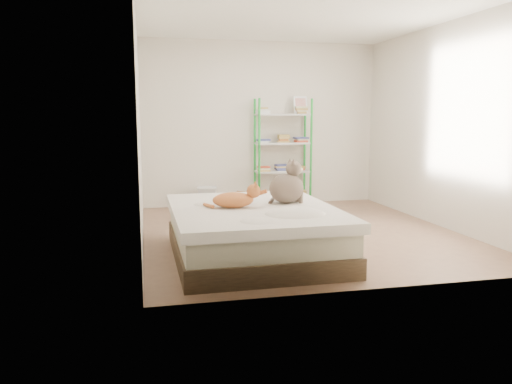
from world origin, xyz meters
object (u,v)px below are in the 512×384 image
object	(u,v)px
bed	(253,232)
grey_cat	(287,182)
cardboard_box	(260,204)
white_bin	(207,198)
orange_cat	(233,198)
shelf_unit	(283,154)

from	to	relation	value
bed	grey_cat	bearing A→B (deg)	18.51
cardboard_box	white_bin	bearing A→B (deg)	161.71
orange_cat	cardboard_box	distance (m)	2.17
orange_cat	shelf_unit	size ratio (longest dim) A/B	0.28
orange_cat	white_bin	xyz separation A→B (m)	(0.08, 2.76, -0.44)
bed	shelf_unit	xyz separation A→B (m)	(1.10, 2.79, 0.57)
orange_cat	shelf_unit	distance (m)	3.09
grey_cat	white_bin	world-z (taller)	grey_cat
orange_cat	white_bin	size ratio (longest dim) A/B	1.44
orange_cat	white_bin	distance (m)	2.80
bed	white_bin	xyz separation A→B (m)	(-0.12, 2.76, -0.09)
bed	white_bin	distance (m)	2.77
cardboard_box	bed	bearing A→B (deg)	-73.49
shelf_unit	cardboard_box	distance (m)	1.18
grey_cat	cardboard_box	distance (m)	1.94
bed	cardboard_box	size ratio (longest dim) A/B	3.11
white_bin	bed	bearing A→B (deg)	-87.49
orange_cat	white_bin	bearing A→B (deg)	94.86
bed	grey_cat	world-z (taller)	grey_cat
bed	orange_cat	bearing A→B (deg)	179.89
shelf_unit	cardboard_box	world-z (taller)	shelf_unit
cardboard_box	orange_cat	bearing A→B (deg)	-78.80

